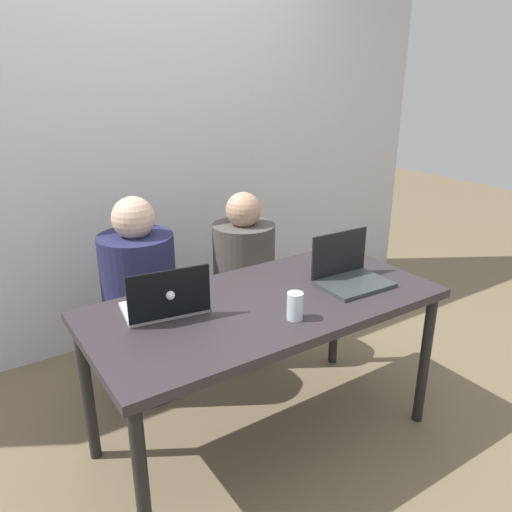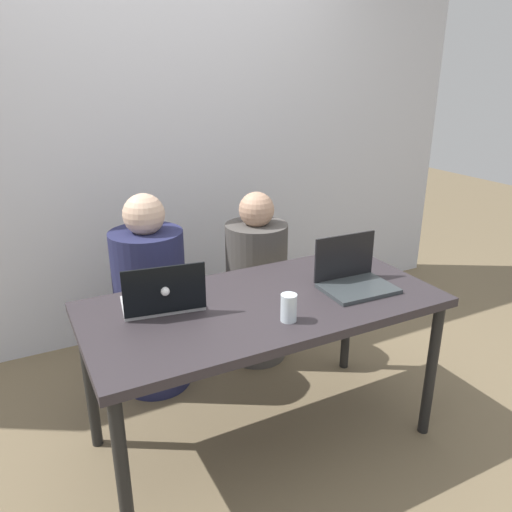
# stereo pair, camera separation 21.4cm
# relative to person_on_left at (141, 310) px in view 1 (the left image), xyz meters

# --- Properties ---
(ground_plane) EXTENTS (12.00, 12.00, 0.00)m
(ground_plane) POSITION_rel_person_on_left_xyz_m (0.32, -0.68, -0.48)
(ground_plane) COLOR #766549
(back_wall) EXTENTS (4.50, 0.10, 2.30)m
(back_wall) POSITION_rel_person_on_left_xyz_m (0.32, 0.67, 0.67)
(back_wall) COLOR silver
(back_wall) RESTS_ON ground
(desk) EXTENTS (1.53, 0.74, 0.73)m
(desk) POSITION_rel_person_on_left_xyz_m (0.32, -0.68, 0.18)
(desk) COLOR #302A2F
(desk) RESTS_ON ground
(person_on_left) EXTENTS (0.47, 0.47, 1.09)m
(person_on_left) POSITION_rel_person_on_left_xyz_m (0.00, 0.00, 0.00)
(person_on_left) COLOR #24264D
(person_on_left) RESTS_ON ground
(person_on_right) EXTENTS (0.42, 0.42, 1.03)m
(person_on_right) POSITION_rel_person_on_left_xyz_m (0.63, -0.00, -0.03)
(person_on_right) COLOR #4C4946
(person_on_right) RESTS_ON ground
(laptop_back_left) EXTENTS (0.36, 0.27, 0.22)m
(laptop_back_left) POSITION_rel_person_on_left_xyz_m (-0.09, -0.56, 0.29)
(laptop_back_left) COLOR silver
(laptop_back_left) RESTS_ON desk
(laptop_front_right) EXTENTS (0.33, 0.27, 0.23)m
(laptop_front_right) POSITION_rel_person_on_left_xyz_m (0.75, -0.74, 0.29)
(laptop_front_right) COLOR #363C3F
(laptop_front_right) RESTS_ON desk
(water_glass_center) EXTENTS (0.07, 0.07, 0.11)m
(water_glass_center) POSITION_rel_person_on_left_xyz_m (0.32, -0.89, 0.29)
(water_glass_center) COLOR silver
(water_glass_center) RESTS_ON desk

